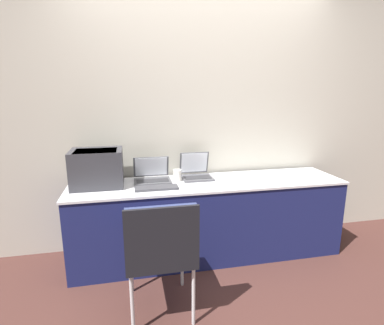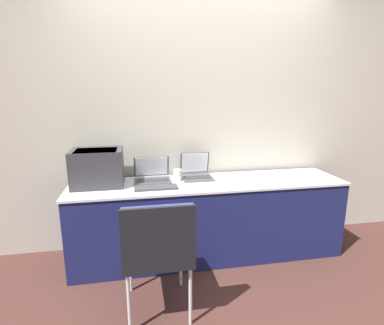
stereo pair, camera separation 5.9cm
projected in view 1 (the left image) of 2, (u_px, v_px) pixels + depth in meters
The scene contains 9 objects.
ground_plane at pixel (216, 270), 2.63m from camera, with size 14.00×14.00×0.00m, color #472823.
wall_back at pixel (200, 115), 2.94m from camera, with size 8.00×0.05×2.60m.
table at pixel (208, 218), 2.82m from camera, with size 2.49×0.58×0.73m.
printer at pixel (97, 167), 2.57m from camera, with size 0.43×0.34×0.32m.
laptop_left at pixel (152, 176), 2.74m from camera, with size 0.33×0.27×0.21m.
laptop_right at pixel (196, 172), 2.85m from camera, with size 0.28×0.29×0.23m.
external_keyboard at pixel (157, 188), 2.52m from camera, with size 0.36×0.12×0.02m.
coffee_cup at pixel (177, 175), 2.74m from camera, with size 0.08×0.08×0.11m.
chair at pixel (161, 246), 1.94m from camera, with size 0.45×0.49×0.86m.
Camera 1 is at (-0.69, -2.25, 1.52)m, focal length 28.00 mm.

